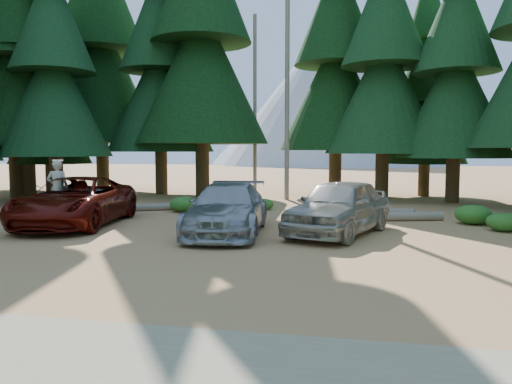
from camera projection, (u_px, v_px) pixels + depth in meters
ground at (173, 255)px, 12.16m from camera, size 160.00×160.00×0.00m
forest_belt_north at (273, 198)px, 26.81m from camera, size 36.00×7.00×22.00m
snag_front at (287, 84)px, 25.68m from camera, size 0.24×0.24×12.00m
snag_back at (255, 107)px, 27.62m from camera, size 0.20×0.20×10.00m
mountain_peak at (321, 99)px, 97.86m from camera, size 48.00×50.00×28.00m
red_pickup at (75, 201)px, 16.93m from camera, size 3.57×6.27×1.65m
silver_minivan_center at (228, 209)px, 15.24m from camera, size 2.65×5.48×1.54m
silver_minivan_right at (339, 207)px, 15.16m from camera, size 3.55×5.35×1.69m
frisbee_player at (58, 188)px, 17.63m from camera, size 0.86×0.72×2.01m
log_left at (154, 207)px, 21.25m from camera, size 3.73×2.24×0.29m
log_mid at (367, 210)px, 20.09m from camera, size 3.60×1.48×0.30m
log_right at (373, 217)px, 18.01m from camera, size 5.03×1.68×0.33m
shrub_far_left at (109, 202)px, 22.61m from camera, size 0.78×0.78×0.43m
shrub_left at (184, 204)px, 20.79m from camera, size 1.16×1.16×0.64m
shrub_center_left at (264, 204)px, 21.58m from camera, size 0.87×0.87×0.48m
shrub_center_right at (201, 210)px, 19.46m from camera, size 0.88×0.88×0.48m
shrub_right at (361, 210)px, 19.14m from camera, size 1.01×1.01×0.55m
shrub_far_right at (473, 214)px, 17.25m from camera, size 1.25×1.25×0.68m
shrub_edge_west at (19, 207)px, 20.55m from camera, size 0.81×0.81×0.44m
shrub_edge_east at (504, 222)px, 15.75m from camera, size 1.06×1.06×0.58m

